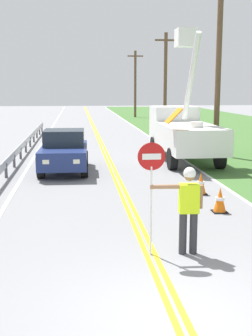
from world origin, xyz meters
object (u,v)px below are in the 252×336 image
object	(u,v)px
flagger_worker	(188,205)
utility_pole_near	(219,62)
oncoming_sedan_nearest	(64,151)
utility_pole_far	(135,83)
stop_sign_paddle	(151,173)
utility_bucket_truck	(183,130)
traffic_cone_lead	(220,200)
utility_pole_mid	(165,79)
traffic_cone_mid	(201,184)

from	to	relation	value
flagger_worker	utility_pole_near	xyz separation A→B (m)	(4.78, 13.30, 3.60)
oncoming_sedan_nearest	utility_pole_far	size ratio (longest dim) A/B	0.55
stop_sign_paddle	utility_pole_near	xyz separation A→B (m)	(5.54, 13.26, 2.93)
utility_pole_near	utility_pole_far	distance (m)	30.23
utility_bucket_truck	traffic_cone_lead	distance (m)	9.21
utility_bucket_truck	utility_pole_mid	xyz separation A→B (m)	(2.28, 15.88, 2.63)
flagger_worker	utility_pole_mid	world-z (taller)	utility_pole_mid
traffic_cone_lead	traffic_cone_mid	size ratio (longest dim) A/B	1.00
stop_sign_paddle	traffic_cone_lead	size ratio (longest dim) A/B	3.33
oncoming_sedan_nearest	utility_pole_far	xyz separation A→B (m)	(7.35, 33.91, 3.13)
flagger_worker	traffic_cone_lead	world-z (taller)	flagger_worker
utility_pole_mid	oncoming_sedan_nearest	bearing A→B (deg)	-113.04
traffic_cone_lead	traffic_cone_mid	distance (m)	2.14
utility_bucket_truck	utility_pole_far	size ratio (longest dim) A/B	0.90
traffic_cone_mid	flagger_worker	bearing A→B (deg)	-108.52
utility_bucket_truck	utility_pole_far	distance (m)	31.62
stop_sign_paddle	utility_pole_near	bearing A→B (deg)	67.31
stop_sign_paddle	utility_bucket_truck	distance (m)	12.52
utility_bucket_truck	traffic_cone_mid	xyz separation A→B (m)	(-1.03, -6.94, -1.10)
utility_pole_near	traffic_cone_mid	bearing A→B (deg)	-110.51
utility_pole_near	utility_pole_far	world-z (taller)	utility_pole_near
stop_sign_paddle	utility_pole_near	world-z (taller)	utility_pole_near
utility_pole_mid	traffic_cone_lead	size ratio (longest dim) A/B	11.10
stop_sign_paddle	oncoming_sedan_nearest	bearing A→B (deg)	101.79
oncoming_sedan_nearest	traffic_cone_mid	size ratio (longest dim) A/B	5.93
utility_bucket_truck	oncoming_sedan_nearest	distance (m)	6.06
stop_sign_paddle	utility_pole_mid	size ratio (longest dim) A/B	0.30
utility_pole_mid	stop_sign_paddle	bearing A→B (deg)	-101.74
utility_bucket_truck	utility_pole_mid	world-z (taller)	utility_pole_mid
utility_pole_mid	traffic_cone_mid	world-z (taller)	utility_pole_mid
stop_sign_paddle	traffic_cone_mid	xyz separation A→B (m)	(2.48, 5.07, -1.37)
utility_pole_near	utility_bucket_truck	bearing A→B (deg)	-148.52
flagger_worker	utility_bucket_truck	size ratio (longest dim) A/B	0.27
traffic_cone_mid	utility_pole_near	bearing A→B (deg)	69.49
utility_pole_near	traffic_cone_mid	distance (m)	9.74
utility_pole_mid	traffic_cone_mid	xyz separation A→B (m)	(-3.32, -22.82, -3.73)
flagger_worker	utility_pole_far	world-z (taller)	utility_pole_far
utility_bucket_truck	traffic_cone_lead	bearing A→B (deg)	-96.83
utility_pole_mid	utility_pole_far	xyz separation A→B (m)	(-0.44, 15.58, -0.10)
utility_pole_mid	utility_bucket_truck	bearing A→B (deg)	-98.19
oncoming_sedan_nearest	utility_pole_mid	bearing A→B (deg)	66.96
flagger_worker	traffic_cone_mid	xyz separation A→B (m)	(1.71, 5.11, -0.71)
flagger_worker	traffic_cone_mid	distance (m)	5.43
oncoming_sedan_nearest	traffic_cone_mid	world-z (taller)	oncoming_sedan_nearest
stop_sign_paddle	utility_pole_far	xyz separation A→B (m)	(5.35, 43.48, 2.26)
utility_pole_near	traffic_cone_lead	bearing A→B (deg)	-106.80
traffic_cone_mid	utility_pole_far	bearing A→B (deg)	85.72
flagger_worker	utility_pole_far	size ratio (longest dim) A/B	0.24
utility_pole_far	utility_bucket_truck	bearing A→B (deg)	-93.35
utility_bucket_truck	oncoming_sedan_nearest	size ratio (longest dim) A/B	1.64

